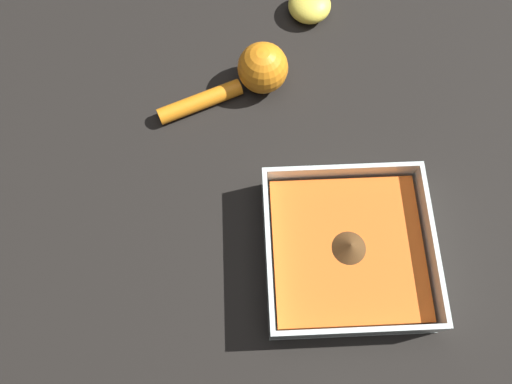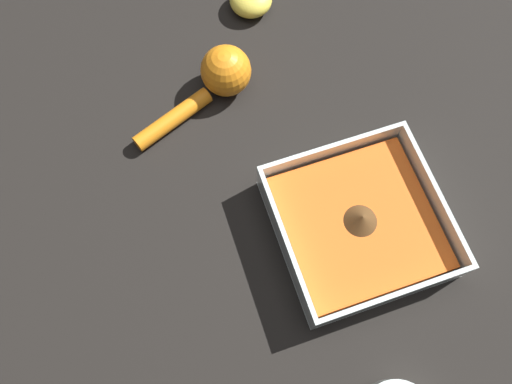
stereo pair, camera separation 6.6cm
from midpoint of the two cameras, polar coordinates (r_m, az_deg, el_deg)
ground_plane at (r=0.68m, az=11.36°, el=-6.38°), size 4.00×4.00×0.00m
square_dish at (r=0.66m, az=13.16°, el=-6.97°), size 0.21×0.21×0.06m
lemon_squeezer at (r=0.74m, az=2.25°, el=13.11°), size 0.11×0.19×0.07m
lemon_half at (r=0.84m, az=8.15°, el=20.13°), size 0.07×0.07×0.04m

